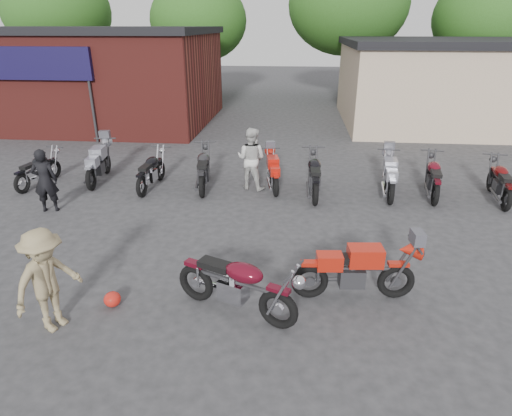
# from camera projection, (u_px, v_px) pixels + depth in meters

# --- Properties ---
(ground) EXTENTS (90.00, 90.00, 0.00)m
(ground) POSITION_uv_depth(u_px,v_px,m) (221.00, 293.00, 7.51)
(ground) COLOR #2C2C2F
(brick_building) EXTENTS (12.00, 8.00, 4.00)m
(brick_building) POSITION_uv_depth(u_px,v_px,m) (82.00, 78.00, 20.31)
(brick_building) COLOR maroon
(brick_building) RESTS_ON ground
(stucco_building) EXTENTS (10.00, 8.00, 3.50)m
(stucco_building) POSITION_uv_depth(u_px,v_px,m) (455.00, 86.00, 19.80)
(stucco_building) COLOR tan
(stucco_building) RESTS_ON ground
(tree_0) EXTENTS (6.56, 6.56, 8.20)m
(tree_0) POSITION_uv_depth(u_px,v_px,m) (60.00, 29.00, 27.23)
(tree_0) COLOR #214612
(tree_0) RESTS_ON ground
(tree_1) EXTENTS (5.92, 5.92, 7.40)m
(tree_1) POSITION_uv_depth(u_px,v_px,m) (200.00, 36.00, 26.61)
(tree_1) COLOR #214612
(tree_1) RESTS_ON ground
(tree_2) EXTENTS (7.04, 7.04, 8.80)m
(tree_2) POSITION_uv_depth(u_px,v_px,m) (347.00, 24.00, 25.55)
(tree_2) COLOR #214612
(tree_2) RESTS_ON ground
(tree_3) EXTENTS (6.08, 6.08, 7.60)m
(tree_3) POSITION_uv_depth(u_px,v_px,m) (484.00, 35.00, 25.10)
(tree_3) COLOR #214612
(tree_3) RESTS_ON ground
(vintage_motorcycle) EXTENTS (2.22, 1.47, 1.23)m
(vintage_motorcycle) POSITION_uv_depth(u_px,v_px,m) (237.00, 281.00, 6.74)
(vintage_motorcycle) COLOR #500A17
(vintage_motorcycle) RESTS_ON ground
(sportbike) EXTENTS (2.08, 0.85, 1.17)m
(sportbike) POSITION_uv_depth(u_px,v_px,m) (357.00, 268.00, 7.17)
(sportbike) COLOR red
(sportbike) RESTS_ON ground
(helmet) EXTENTS (0.33, 0.33, 0.26)m
(helmet) POSITION_uv_depth(u_px,v_px,m) (112.00, 299.00, 7.12)
(helmet) COLOR red
(helmet) RESTS_ON ground
(person_dark) EXTENTS (0.67, 0.53, 1.61)m
(person_dark) POSITION_uv_depth(u_px,v_px,m) (45.00, 181.00, 10.54)
(person_dark) COLOR black
(person_dark) RESTS_ON ground
(person_light) EXTENTS (1.01, 0.89, 1.75)m
(person_light) POSITION_uv_depth(u_px,v_px,m) (251.00, 159.00, 12.01)
(person_light) COLOR silver
(person_light) RESTS_ON ground
(person_tan) EXTENTS (1.02, 1.24, 1.68)m
(person_tan) POSITION_uv_depth(u_px,v_px,m) (47.00, 281.00, 6.36)
(person_tan) COLOR #8D7E57
(person_tan) RESTS_ON ground
(row_bike_0) EXTENTS (0.88, 1.89, 1.06)m
(row_bike_0) POSITION_uv_depth(u_px,v_px,m) (38.00, 168.00, 12.37)
(row_bike_0) COLOR black
(row_bike_0) RESTS_ON ground
(row_bike_1) EXTENTS (0.96, 2.17, 1.21)m
(row_bike_1) POSITION_uv_depth(u_px,v_px,m) (98.00, 162.00, 12.67)
(row_bike_1) COLOR gray
(row_bike_1) RESTS_ON ground
(row_bike_2) EXTENTS (0.75, 1.96, 1.12)m
(row_bike_2) POSITION_uv_depth(u_px,v_px,m) (151.00, 169.00, 12.16)
(row_bike_2) COLOR black
(row_bike_2) RESTS_ON ground
(row_bike_3) EXTENTS (0.99, 2.22, 1.24)m
(row_bike_3) POSITION_uv_depth(u_px,v_px,m) (204.00, 167.00, 12.18)
(row_bike_3) COLOR #242326
(row_bike_3) RESTS_ON ground
(row_bike_4) EXTENTS (0.90, 1.91, 1.07)m
(row_bike_4) POSITION_uv_depth(u_px,v_px,m) (273.00, 170.00, 12.17)
(row_bike_4) COLOR red
(row_bike_4) RESTS_ON ground
(row_bike_5) EXTENTS (0.75, 2.13, 1.23)m
(row_bike_5) POSITION_uv_depth(u_px,v_px,m) (314.00, 173.00, 11.67)
(row_bike_5) COLOR black
(row_bike_5) RESTS_ON ground
(row_bike_6) EXTENTS (0.86, 2.06, 1.16)m
(row_bike_6) POSITION_uv_depth(u_px,v_px,m) (390.00, 174.00, 11.68)
(row_bike_6) COLOR gray
(row_bike_6) RESTS_ON ground
(row_bike_7) EXTENTS (0.97, 2.08, 1.16)m
(row_bike_7) POSITION_uv_depth(u_px,v_px,m) (433.00, 175.00, 11.60)
(row_bike_7) COLOR #530A16
(row_bike_7) RESTS_ON ground
(row_bike_8) EXTENTS (0.93, 2.06, 1.15)m
(row_bike_8) POSITION_uv_depth(u_px,v_px,m) (500.00, 180.00, 11.28)
(row_bike_8) COLOR #550A0B
(row_bike_8) RESTS_ON ground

